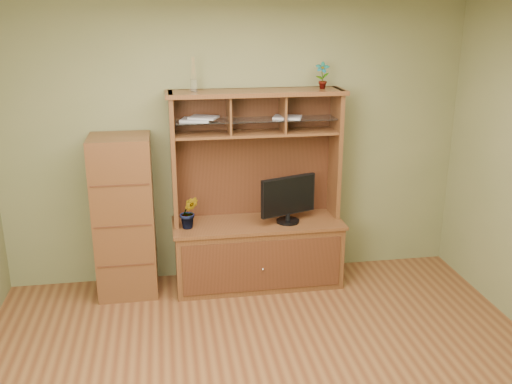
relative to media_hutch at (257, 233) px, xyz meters
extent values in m
cube|color=#63693E|center=(-0.17, 0.28, 0.83)|extent=(4.50, 0.02, 2.70)
cube|color=#4E2E16|center=(0.00, -0.02, -0.21)|extent=(1.60, 0.55, 0.62)
cube|color=#3A1F0F|center=(0.00, -0.30, -0.21)|extent=(1.50, 0.01, 0.50)
sphere|color=silver|center=(0.00, -0.32, -0.24)|extent=(0.02, 0.02, 0.02)
cube|color=#4E2E16|center=(0.00, -0.02, 0.11)|extent=(1.64, 0.59, 0.03)
cube|color=#4E2E16|center=(-0.78, 0.08, 0.75)|extent=(0.04, 0.35, 1.25)
cube|color=#4E2E16|center=(0.78, 0.08, 0.75)|extent=(0.04, 0.35, 1.25)
cube|color=#3A1F0F|center=(0.00, 0.24, 0.75)|extent=(1.52, 0.02, 1.25)
cube|color=#4E2E16|center=(0.00, 0.08, 1.36)|extent=(1.66, 0.40, 0.04)
cube|color=#4E2E16|center=(0.00, 0.08, 0.98)|extent=(1.52, 0.32, 0.02)
cube|color=#4E2E16|center=(-0.25, 0.08, 1.16)|extent=(0.02, 0.31, 0.35)
cube|color=#4E2E16|center=(0.25, 0.08, 1.16)|extent=(0.02, 0.31, 0.35)
cube|color=silver|center=(0.00, 0.07, 1.11)|extent=(1.50, 0.27, 0.01)
cylinder|color=black|center=(0.28, -0.08, 0.14)|extent=(0.22, 0.22, 0.02)
cylinder|color=black|center=(0.28, -0.08, 0.19)|extent=(0.04, 0.04, 0.07)
cube|color=black|center=(0.28, -0.08, 0.40)|extent=(0.56, 0.23, 0.37)
imported|color=#2E561D|center=(-0.66, -0.08, 0.28)|extent=(0.18, 0.15, 0.31)
imported|color=#3C6B25|center=(0.62, 0.08, 1.50)|extent=(0.15, 0.12, 0.25)
cylinder|color=silver|center=(-0.57, 0.08, 1.43)|extent=(0.06, 0.06, 0.11)
cylinder|color=olive|center=(-0.57, 0.08, 1.59)|extent=(0.04, 0.04, 0.20)
cube|color=#AAABAF|center=(-0.56, 0.08, 1.12)|extent=(0.32, 0.27, 0.02)
cube|color=#AAABAF|center=(-0.49, 0.08, 1.14)|extent=(0.30, 0.28, 0.02)
cube|color=#AAABAF|center=(0.30, 0.08, 1.12)|extent=(0.31, 0.28, 0.02)
cube|color=#4E2E16|center=(-1.26, 0.01, 0.24)|extent=(0.55, 0.49, 1.53)
cube|color=#3A1F0F|center=(-1.26, -0.24, -0.14)|extent=(0.51, 0.01, 0.02)
cube|color=#3A1F0F|center=(-1.26, -0.24, 0.24)|extent=(0.51, 0.01, 0.01)
cube|color=#3A1F0F|center=(-1.26, -0.24, 0.63)|extent=(0.51, 0.01, 0.02)
camera|label=1|loc=(-0.85, -5.11, 2.10)|focal=40.00mm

